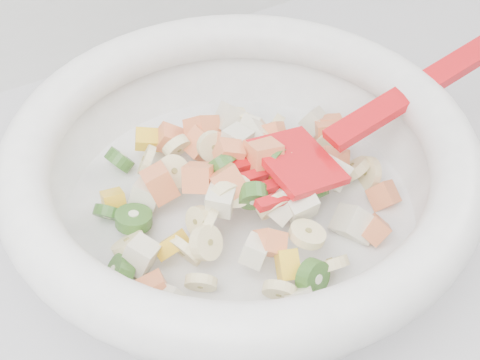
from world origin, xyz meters
TOP-DOWN VIEW (x-y plane):
  - mixing_bowl at (0.10, 1.46)m, footprint 0.45×0.35m

SIDE VIEW (x-z plane):
  - mixing_bowl at x=0.10m, z-range 0.90..1.01m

